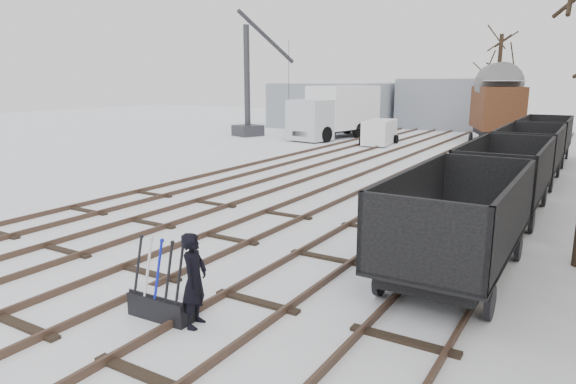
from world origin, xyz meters
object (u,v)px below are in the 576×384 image
Objects in this scene: box_van_wagon at (497,106)px; lorry at (336,111)px; crane at (249,104)px; worker at (194,280)px; ground_frame at (161,303)px; freight_wagon_a at (457,238)px; panel_van at (380,132)px.

box_van_wagon reaches higher than lorry.
crane reaches higher than lorry.
box_van_wagon is (-0.47, 32.31, 1.63)m from worker.
ground_frame is at bearing -110.94° from box_van_wagon.
lorry is at bearing 37.89° from crane.
worker is at bearing -58.24° from lorry.
freight_wagon_a is 28.22m from lorry.
worker is 27.55m from panel_van.
box_van_wagon is at bearing 87.61° from ground_frame.
box_van_wagon is at bearing 38.32° from crane.
crane reaches higher than ground_frame.
ground_frame is 0.24× the size of box_van_wagon.
freight_wagon_a is 1.47× the size of panel_van.
panel_van is (-6.91, 26.67, -0.00)m from worker.
box_van_wagon is at bearing -15.47° from worker.
freight_wagon_a is 0.65× the size of lorry.
lorry is at bearing 108.07° from ground_frame.
worker is (0.75, 0.10, 0.58)m from ground_frame.
ground_frame is 0.16× the size of crane.
worker is 5.89m from freight_wagon_a.
ground_frame is at bearing -36.58° from crane.
ground_frame is 0.26× the size of freight_wagon_a.
ground_frame is at bearing -59.60° from lorry.
ground_frame is 6.46m from freight_wagon_a.
worker is at bearing -83.30° from panel_van.
lorry is (-11.28, 28.89, 1.14)m from worker.
freight_wagon_a reaches higher than ground_frame.
crane is (-17.13, 26.99, 2.22)m from ground_frame.
box_van_wagon is 8.71m from panel_van.
crane is (-6.60, -2.00, 0.50)m from lorry.
worker reaches higher than ground_frame.
worker is at bearing 5.70° from ground_frame.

